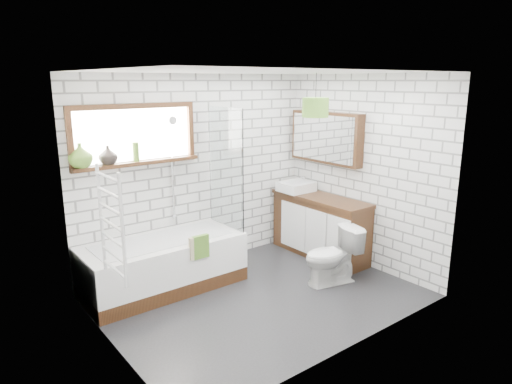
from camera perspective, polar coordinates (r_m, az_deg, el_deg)
floor at (r=5.37m, az=0.58°, el=-13.01°), size 3.40×2.60×0.01m
ceiling at (r=4.79m, az=0.66°, el=14.86°), size 3.40×2.60×0.01m
wall_back at (r=5.98m, az=-7.21°, el=2.45°), size 3.40×0.01×2.50m
wall_front at (r=4.03m, az=12.29°, el=-3.34°), size 3.40×0.01×2.50m
wall_left at (r=4.13m, az=-18.26°, el=-3.33°), size 0.01×2.60×2.50m
wall_right at (r=6.12m, az=13.21°, el=2.44°), size 0.01×2.60×2.50m
window at (r=5.48m, az=-14.83°, el=6.89°), size 1.52×0.16×0.68m
towel_radiator at (r=4.16m, az=-17.62°, el=-3.89°), size 0.06×0.52×1.00m
mirror_cabinet at (r=6.38m, az=8.72°, el=6.74°), size 0.16×1.20×0.70m
shower_riser at (r=5.73m, az=-10.43°, el=2.85°), size 0.02×0.02×1.30m
bathtub at (r=5.56m, az=-11.47°, el=-8.85°), size 1.86×0.82×0.60m
shower_screen at (r=5.70m, az=-3.78°, el=3.01°), size 0.02×0.72×1.50m
towel_green at (r=5.24m, az=-6.94°, el=-6.80°), size 0.20×0.05×0.27m
towel_beige at (r=5.22m, az=-7.33°, el=-6.89°), size 0.20×0.05×0.26m
vanity at (r=6.46m, az=8.00°, el=-4.25°), size 0.48×1.50×0.86m
basin at (r=6.59m, az=5.04°, el=0.67°), size 0.45×0.40×0.13m
tap at (r=6.68m, az=6.06°, el=1.33°), size 0.04×0.04×0.14m
toilet at (r=5.64m, az=9.50°, el=-7.89°), size 0.55×0.76×0.70m
vase_olive at (r=5.25m, az=-21.09°, el=4.08°), size 0.30×0.30×0.27m
vase_dark at (r=5.35m, az=-17.99°, el=4.21°), size 0.27×0.27×0.21m
bottle at (r=5.47m, az=-14.76°, el=4.66°), size 0.09×0.09×0.22m
pendant at (r=5.58m, az=7.43°, el=10.44°), size 0.32×0.32×0.23m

